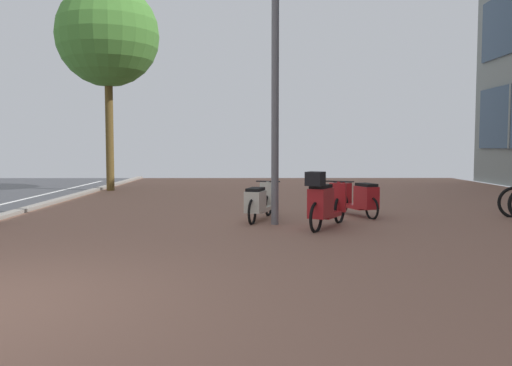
{
  "coord_description": "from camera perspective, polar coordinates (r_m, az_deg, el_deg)",
  "views": [
    {
      "loc": [
        2.74,
        -4.71,
        1.48
      ],
      "look_at": [
        2.8,
        2.43,
        0.99
      ],
      "focal_mm": 37.68,
      "sensor_mm": 36.0,
      "label": 1
    }
  ],
  "objects": [
    {
      "name": "scooter_far",
      "position": [
        9.66,
        7.25,
        -2.03
      ],
      "size": [
        1.01,
        1.62,
        1.07
      ],
      "color": "black",
      "rests_on": "ground"
    },
    {
      "name": "scooter_near",
      "position": [
        10.63,
        0.28,
        -2.03
      ],
      "size": [
        0.75,
        1.76,
        0.77
      ],
      "color": "black",
      "rests_on": "ground"
    },
    {
      "name": "lamp_post",
      "position": [
        10.29,
        2.06,
        15.55
      ],
      "size": [
        0.2,
        0.52,
        6.45
      ],
      "color": "slate",
      "rests_on": "ground"
    },
    {
      "name": "scooter_mid",
      "position": [
        11.46,
        11.08,
        -1.63
      ],
      "size": [
        0.8,
        1.59,
        0.74
      ],
      "color": "black",
      "rests_on": "ground"
    },
    {
      "name": "street_tree",
      "position": [
        18.77,
        -15.47,
        14.84
      ],
      "size": [
        3.34,
        3.34,
        6.76
      ],
      "color": "brown",
      "rests_on": "ground"
    },
    {
      "name": "ground",
      "position": [
        5.12,
        -15.75,
        -13.29
      ],
      "size": [
        21.0,
        40.0,
        0.13
      ],
      "color": "#313236"
    }
  ]
}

